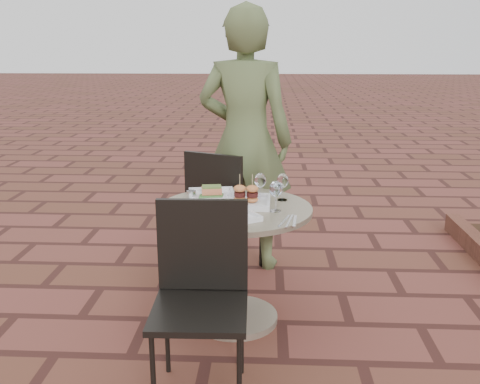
{
  "coord_description": "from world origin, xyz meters",
  "views": [
    {
      "loc": [
        -0.1,
        -2.95,
        1.63
      ],
      "look_at": [
        -0.26,
        0.02,
        0.82
      ],
      "focal_mm": 40.0,
      "sensor_mm": 36.0,
      "label": 1
    }
  ],
  "objects_px": {
    "cafe_table": "(235,246)",
    "plate_salmon": "(212,194)",
    "chair_near": "(201,282)",
    "chair_far": "(221,204)",
    "plate_tuna": "(233,216)",
    "diner": "(245,141)",
    "plate_sliders": "(246,199)"
  },
  "relations": [
    {
      "from": "chair_near",
      "to": "plate_tuna",
      "type": "xyz_separation_m",
      "value": [
        0.13,
        0.42,
        0.19
      ]
    },
    {
      "from": "cafe_table",
      "to": "plate_sliders",
      "type": "xyz_separation_m",
      "value": [
        0.06,
        0.05,
        0.28
      ]
    },
    {
      "from": "cafe_table",
      "to": "chair_far",
      "type": "distance_m",
      "value": 0.68
    },
    {
      "from": "chair_near",
      "to": "plate_sliders",
      "type": "bearing_deg",
      "value": 73.88
    },
    {
      "from": "plate_salmon",
      "to": "plate_tuna",
      "type": "xyz_separation_m",
      "value": [
        0.16,
        -0.41,
        -0.01
      ]
    },
    {
      "from": "plate_salmon",
      "to": "plate_sliders",
      "type": "distance_m",
      "value": 0.25
    },
    {
      "from": "chair_near",
      "to": "plate_salmon",
      "type": "relative_size",
      "value": 2.92
    },
    {
      "from": "diner",
      "to": "plate_salmon",
      "type": "bearing_deg",
      "value": 87.44
    },
    {
      "from": "plate_sliders",
      "to": "chair_near",
      "type": "bearing_deg",
      "value": -104.8
    },
    {
      "from": "plate_tuna",
      "to": "diner",
      "type": "bearing_deg",
      "value": 89.22
    },
    {
      "from": "cafe_table",
      "to": "plate_salmon",
      "type": "height_order",
      "value": "plate_salmon"
    },
    {
      "from": "cafe_table",
      "to": "chair_far",
      "type": "bearing_deg",
      "value": 102.06
    },
    {
      "from": "diner",
      "to": "plate_tuna",
      "type": "height_order",
      "value": "diner"
    },
    {
      "from": "plate_sliders",
      "to": "chair_far",
      "type": "bearing_deg",
      "value": 108.47
    },
    {
      "from": "diner",
      "to": "plate_tuna",
      "type": "distance_m",
      "value": 1.15
    },
    {
      "from": "plate_sliders",
      "to": "diner",
      "type": "bearing_deg",
      "value": 92.81
    },
    {
      "from": "chair_far",
      "to": "diner",
      "type": "distance_m",
      "value": 0.5
    },
    {
      "from": "cafe_table",
      "to": "plate_salmon",
      "type": "relative_size",
      "value": 2.83
    },
    {
      "from": "chair_far",
      "to": "cafe_table",
      "type": "bearing_deg",
      "value": 125.42
    },
    {
      "from": "chair_far",
      "to": "plate_sliders",
      "type": "height_order",
      "value": "chair_far"
    },
    {
      "from": "diner",
      "to": "plate_sliders",
      "type": "distance_m",
      "value": 0.88
    },
    {
      "from": "cafe_table",
      "to": "plate_salmon",
      "type": "distance_m",
      "value": 0.36
    },
    {
      "from": "plate_tuna",
      "to": "chair_far",
      "type": "bearing_deg",
      "value": 99.43
    },
    {
      "from": "cafe_table",
      "to": "plate_tuna",
      "type": "xyz_separation_m",
      "value": [
        0.01,
        -0.22,
        0.26
      ]
    },
    {
      "from": "plate_salmon",
      "to": "plate_tuna",
      "type": "height_order",
      "value": "plate_salmon"
    },
    {
      "from": "plate_salmon",
      "to": "chair_far",
      "type": "bearing_deg",
      "value": 88.68
    },
    {
      "from": "cafe_table",
      "to": "plate_sliders",
      "type": "bearing_deg",
      "value": 39.52
    },
    {
      "from": "chair_near",
      "to": "plate_salmon",
      "type": "distance_m",
      "value": 0.85
    },
    {
      "from": "cafe_table",
      "to": "diner",
      "type": "height_order",
      "value": "diner"
    },
    {
      "from": "cafe_table",
      "to": "chair_near",
      "type": "relative_size",
      "value": 0.97
    },
    {
      "from": "cafe_table",
      "to": "chair_near",
      "type": "height_order",
      "value": "chair_near"
    },
    {
      "from": "diner",
      "to": "plate_tuna",
      "type": "xyz_separation_m",
      "value": [
        -0.02,
        -1.13,
        -0.22
      ]
    }
  ]
}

